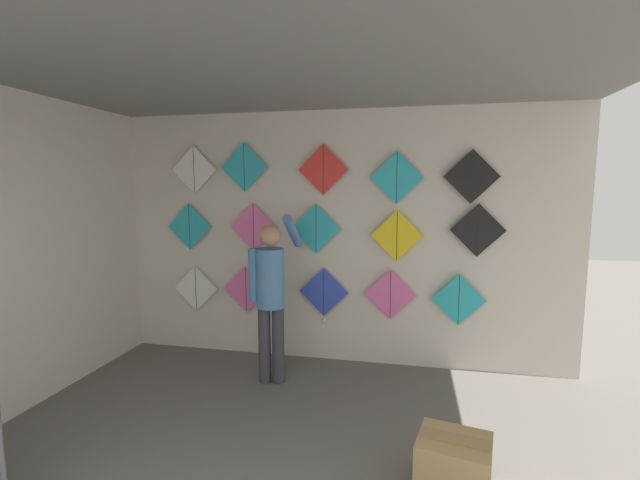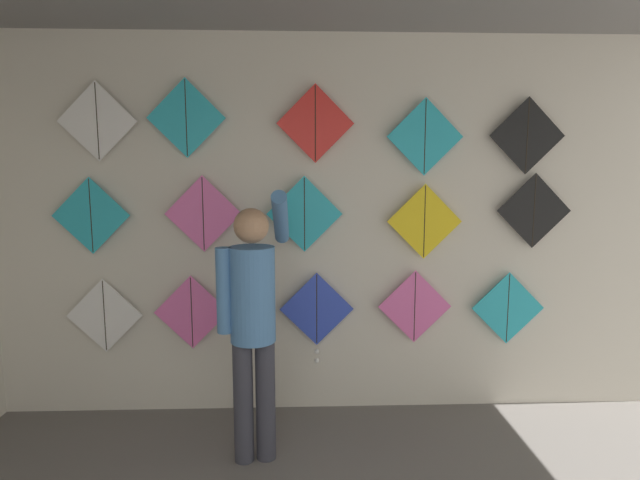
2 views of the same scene
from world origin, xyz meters
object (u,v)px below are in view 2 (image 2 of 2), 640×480
(kite_1, at_px, (192,312))
(kite_12, at_px, (315,123))
(kite_0, at_px, (105,316))
(kite_2, at_px, (317,312))
(kite_10, at_px, (97,121))
(shopkeeper, at_px, (253,312))
(kite_5, at_px, (91,216))
(kite_11, at_px, (186,118))
(kite_7, at_px, (304,214))
(kite_3, at_px, (415,307))
(kite_14, at_px, (527,136))
(kite_8, at_px, (424,222))
(kite_9, at_px, (534,211))
(kite_4, at_px, (508,308))
(kite_13, at_px, (425,137))
(kite_6, at_px, (203,214))

(kite_1, bearing_deg, kite_12, 0.00)
(kite_0, relative_size, kite_2, 0.80)
(kite_0, xyz_separation_m, kite_10, (0.03, 0.00, 1.40))
(shopkeeper, height_order, kite_5, kite_5)
(kite_0, relative_size, kite_11, 1.00)
(kite_10, bearing_deg, kite_7, 0.00)
(kite_12, bearing_deg, kite_3, 0.00)
(kite_3, xyz_separation_m, kite_11, (-1.65, 0.00, 1.38))
(kite_11, height_order, kite_14, kite_11)
(kite_10, xyz_separation_m, kite_12, (1.53, 0.00, -0.01))
(shopkeeper, distance_m, kite_8, 1.44)
(kite_0, xyz_separation_m, kite_8, (2.36, 0.00, 0.69))
(kite_1, bearing_deg, kite_9, 0.00)
(kite_0, bearing_deg, kite_2, -0.03)
(kite_3, bearing_deg, kite_10, 180.00)
(kite_8, bearing_deg, kite_9, 0.00)
(kite_1, relative_size, kite_4, 1.00)
(kite_14, bearing_deg, kite_4, 180.00)
(kite_1, bearing_deg, kite_4, 0.00)
(kite_7, distance_m, kite_12, 0.65)
(kite_5, bearing_deg, kite_2, -0.02)
(kite_10, distance_m, kite_11, 0.62)
(kite_11, relative_size, kite_13, 1.00)
(kite_9, relative_size, kite_12, 1.00)
(kite_11, bearing_deg, kite_1, 180.00)
(shopkeeper, relative_size, kite_11, 3.09)
(kite_1, distance_m, kite_10, 1.51)
(kite_3, relative_size, kite_4, 1.00)
(shopkeeper, bearing_deg, kite_10, 141.62)
(kite_7, bearing_deg, kite_1, 180.00)
(shopkeeper, height_order, kite_14, kite_14)
(kite_7, xyz_separation_m, kite_12, (0.08, 0.00, 0.64))
(kite_10, distance_m, kite_13, 2.32)
(kite_14, bearing_deg, kite_9, 0.00)
(kite_2, distance_m, kite_7, 0.74)
(kite_1, relative_size, kite_12, 1.00)
(shopkeeper, xyz_separation_m, kite_7, (0.32, 0.62, 0.55))
(kite_9, height_order, kite_10, kite_10)
(kite_0, bearing_deg, kite_6, 0.00)
(kite_8, bearing_deg, kite_5, 180.00)
(kite_5, bearing_deg, kite_3, 0.00)
(kite_0, distance_m, kite_11, 1.57)
(kite_12, bearing_deg, kite_14, 0.00)
(kite_3, distance_m, kite_5, 2.46)
(kite_4, distance_m, kite_7, 1.70)
(kite_14, bearing_deg, kite_2, -179.97)
(shopkeeper, xyz_separation_m, kite_9, (2.02, 0.62, 0.57))
(kite_0, xyz_separation_m, kite_2, (1.56, -0.00, 0.01))
(kite_1, relative_size, kite_10, 1.00)
(kite_1, relative_size, kite_8, 1.00)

